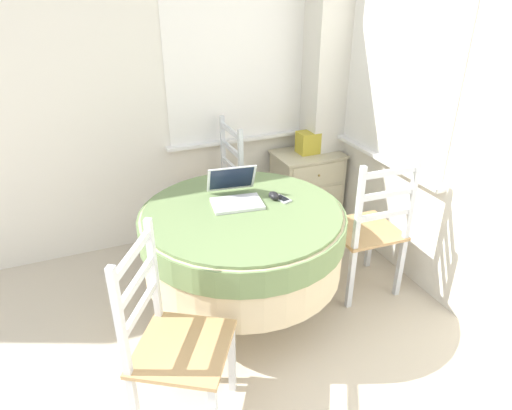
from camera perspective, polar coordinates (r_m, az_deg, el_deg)
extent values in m
cube|color=white|center=(3.41, -26.97, 12.63)|extent=(4.59, 0.06, 2.55)
cube|color=white|center=(3.55, -2.47, 19.42)|extent=(1.10, 0.01, 1.42)
cube|color=white|center=(3.69, -2.09, 8.18)|extent=(1.18, 0.07, 0.02)
cube|color=white|center=(3.25, 17.58, 17.57)|extent=(0.01, 1.10, 1.42)
cube|color=white|center=(3.41, 15.53, 5.58)|extent=(0.07, 1.18, 0.02)
cube|color=white|center=(3.76, 8.66, 16.27)|extent=(0.28, 0.28, 2.55)
cylinder|color=#4C3D2D|center=(3.05, -1.54, -12.57)|extent=(0.36, 0.36, 0.03)
cylinder|color=#4C3D2D|center=(2.84, -1.63, -7.03)|extent=(0.11, 0.11, 0.68)
cylinder|color=beige|center=(2.76, -1.67, -4.50)|extent=(1.19, 1.19, 0.39)
cylinder|color=#6B8451|center=(2.70, -1.70, -2.40)|extent=(1.21, 1.21, 0.15)
cylinder|color=#6B8451|center=(2.66, -1.73, -0.78)|extent=(1.16, 1.16, 0.02)
cube|color=silver|center=(2.71, -2.37, 0.18)|extent=(0.32, 0.24, 0.02)
cube|color=silver|center=(2.71, -2.45, 0.51)|extent=(0.27, 0.16, 0.00)
cube|color=silver|center=(2.80, -3.09, 3.33)|extent=(0.31, 0.14, 0.18)
cube|color=#192338|center=(2.79, -3.07, 3.34)|extent=(0.28, 0.12, 0.16)
ellipsoid|color=black|center=(2.77, 2.24, 1.18)|extent=(0.06, 0.09, 0.05)
cube|color=#B2B7BC|center=(2.77, 3.27, 0.78)|extent=(0.09, 0.13, 0.01)
cube|color=black|center=(2.77, 3.28, 0.88)|extent=(0.07, 0.09, 0.00)
cube|color=tan|center=(3.51, -5.72, 1.27)|extent=(0.42, 0.43, 0.02)
cube|color=silver|center=(3.73, -9.12, -1.22)|extent=(0.03, 0.03, 0.43)
cube|color=silver|center=(3.41, -7.42, -3.93)|extent=(0.03, 0.03, 0.43)
cube|color=silver|center=(3.82, -3.90, -0.19)|extent=(0.03, 0.03, 0.43)
cube|color=silver|center=(3.51, -1.79, -2.73)|extent=(0.03, 0.03, 0.43)
cube|color=silver|center=(3.61, -4.15, 6.94)|extent=(0.03, 0.03, 0.54)
cube|color=silver|center=(3.29, -1.91, 4.93)|extent=(0.03, 0.03, 0.54)
cube|color=silver|center=(3.38, -3.17, 9.22)|extent=(0.03, 0.37, 0.04)
cube|color=silver|center=(3.43, -3.11, 6.99)|extent=(0.03, 0.37, 0.04)
cube|color=silver|center=(3.48, -3.05, 4.83)|extent=(0.03, 0.37, 0.04)
cube|color=tan|center=(3.10, 13.41, -3.05)|extent=(0.44, 0.43, 0.02)
cube|color=silver|center=(3.44, 14.04, -4.35)|extent=(0.04, 0.04, 0.43)
cube|color=silver|center=(3.26, 8.54, -5.59)|extent=(0.04, 0.04, 0.43)
cube|color=silver|center=(3.19, 17.53, -7.46)|extent=(0.04, 0.04, 0.43)
cube|color=silver|center=(3.01, 11.77, -9.03)|extent=(0.04, 0.04, 0.43)
cube|color=silver|center=(2.95, 18.88, 0.68)|extent=(0.03, 0.03, 0.54)
cube|color=silver|center=(2.75, 12.74, -0.47)|extent=(0.03, 0.03, 0.54)
cube|color=silver|center=(2.76, 16.45, 3.92)|extent=(0.37, 0.04, 0.04)
cube|color=silver|center=(2.82, 16.08, 1.30)|extent=(0.37, 0.04, 0.04)
cube|color=silver|center=(2.88, 15.73, -1.21)|extent=(0.37, 0.04, 0.04)
cube|color=tan|center=(2.19, -9.10, -17.19)|extent=(0.58, 0.58, 0.02)
cube|color=silver|center=(2.44, -3.04, -18.63)|extent=(0.05, 0.05, 0.43)
cube|color=silver|center=(2.52, -11.48, -17.35)|extent=(0.05, 0.05, 0.43)
cube|color=silver|center=(1.94, -16.65, -13.98)|extent=(0.04, 0.04, 0.54)
cube|color=silver|center=(2.20, -12.68, -7.88)|extent=(0.04, 0.04, 0.54)
cube|color=silver|center=(1.95, -15.21, -5.97)|extent=(0.22, 0.33, 0.04)
cube|color=silver|center=(2.03, -14.73, -9.30)|extent=(0.22, 0.33, 0.04)
cube|color=silver|center=(2.11, -14.28, -12.37)|extent=(0.22, 0.33, 0.04)
cube|color=beige|center=(3.91, 6.28, 1.93)|extent=(0.52, 0.37, 0.62)
cube|color=beige|center=(3.78, 6.53, 6.33)|extent=(0.55, 0.39, 0.02)
cube|color=beige|center=(3.67, 7.84, 3.71)|extent=(0.46, 0.01, 0.18)
sphere|color=olive|center=(3.67, 7.90, 3.66)|extent=(0.02, 0.02, 0.02)
cube|color=beige|center=(3.76, 7.65, 0.81)|extent=(0.46, 0.01, 0.18)
sphere|color=olive|center=(3.75, 7.71, 0.76)|extent=(0.02, 0.02, 0.02)
cube|color=beige|center=(3.86, 7.46, -1.96)|extent=(0.46, 0.01, 0.18)
sphere|color=olive|center=(3.85, 7.52, -2.01)|extent=(0.02, 0.02, 0.02)
cube|color=gold|center=(3.76, 6.52, 7.78)|extent=(0.17, 0.14, 0.18)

